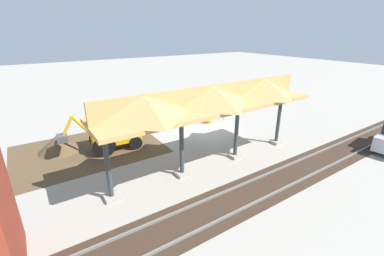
% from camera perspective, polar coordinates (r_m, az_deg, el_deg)
% --- Properties ---
extents(ground_plane, '(120.00, 120.00, 0.00)m').
position_cam_1_polar(ground_plane, '(21.05, 3.18, -0.47)').
color(ground_plane, '#9E998E').
extents(dirt_work_zone, '(9.38, 7.00, 0.01)m').
position_cam_1_polar(dirt_work_zone, '(19.02, -21.89, -4.44)').
color(dirt_work_zone, brown).
rests_on(dirt_work_zone, ground).
extents(platform_canopy, '(13.15, 3.20, 4.90)m').
position_cam_1_polar(platform_canopy, '(14.17, 4.48, 6.60)').
color(platform_canopy, '#9E998E').
rests_on(platform_canopy, ground).
extents(rail_tracks, '(60.00, 2.58, 0.15)m').
position_cam_1_polar(rail_tracks, '(15.87, 21.50, -9.41)').
color(rail_tracks, slate).
rests_on(rail_tracks, ground).
extents(stop_sign, '(0.71, 0.32, 2.38)m').
position_cam_1_polar(stop_sign, '(23.06, 7.20, 5.78)').
color(stop_sign, gray).
rests_on(stop_sign, ground).
extents(backhoe, '(5.22, 1.90, 2.82)m').
position_cam_1_polar(backhoe, '(18.01, -17.00, -0.83)').
color(backhoe, orange).
rests_on(backhoe, ground).
extents(dirt_mound, '(5.40, 5.40, 2.26)m').
position_cam_1_polar(dirt_mound, '(19.70, -27.27, -4.45)').
color(dirt_mound, brown).
rests_on(dirt_mound, ground).
extents(concrete_pipe, '(1.30, 1.18, 0.92)m').
position_cam_1_polar(concrete_pipe, '(24.06, 3.28, 3.44)').
color(concrete_pipe, '#9E9384').
rests_on(concrete_pipe, ground).
extents(traffic_barrel, '(0.56, 0.56, 0.90)m').
position_cam_1_polar(traffic_barrel, '(22.53, 3.52, 2.19)').
color(traffic_barrel, orange).
rests_on(traffic_barrel, ground).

